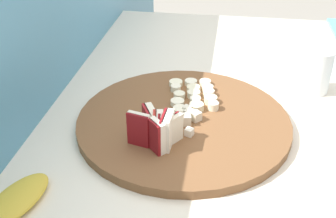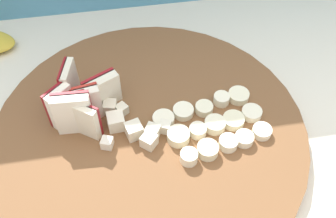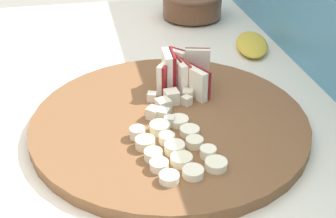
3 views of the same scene
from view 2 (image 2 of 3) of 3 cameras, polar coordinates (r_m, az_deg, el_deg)
tile_backsplash at (r=0.95m, az=-3.32°, el=2.16°), size 2.40×0.04×1.28m
cutting_board at (r=0.54m, az=-2.69°, el=-3.52°), size 0.42×0.42×0.02m
apple_wedge_fan at (r=0.53m, az=-12.60°, el=0.80°), size 0.10×0.10×0.06m
apple_dice_pile at (r=0.52m, az=-5.47°, el=-2.40°), size 0.10×0.09×0.02m
banana_slice_rows at (r=0.53m, az=6.49°, el=-2.31°), size 0.15×0.11×0.02m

